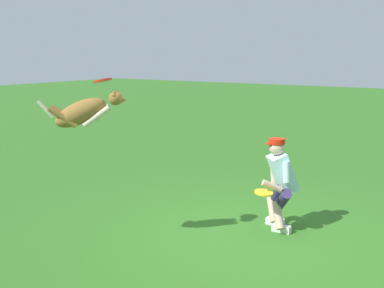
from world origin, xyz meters
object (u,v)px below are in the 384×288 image
object	(u,v)px
dog	(84,112)
frisbee_flying	(103,80)
person	(280,181)
frisbee_held	(264,193)

from	to	relation	value
dog	frisbee_flying	size ratio (longest dim) A/B	3.64
person	frisbee_held	size ratio (longest dim) A/B	5.18
person	dog	bearing A→B (deg)	8.07
person	dog	distance (m)	2.82
person	frisbee_flying	distance (m)	2.78
dog	frisbee_held	bearing A→B (deg)	3.07
person	frisbee_held	world-z (taller)	person
dog	frisbee_flying	distance (m)	0.44
frisbee_flying	frisbee_held	bearing A→B (deg)	-135.55
person	frisbee_held	xyz separation A→B (m)	(0.07, 0.38, -0.09)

